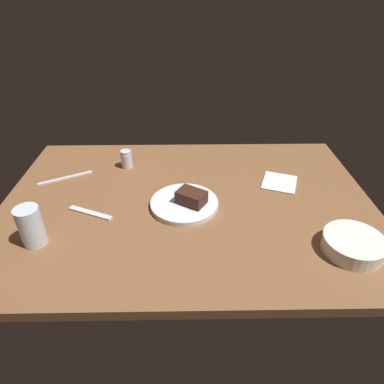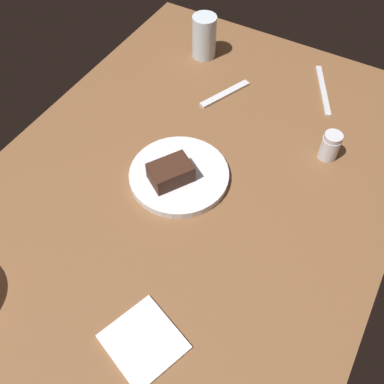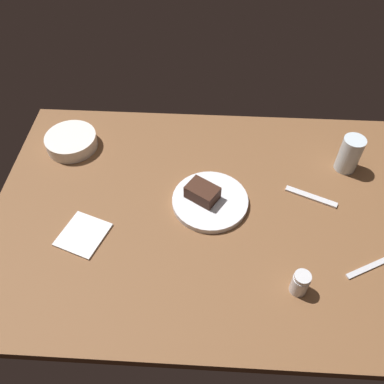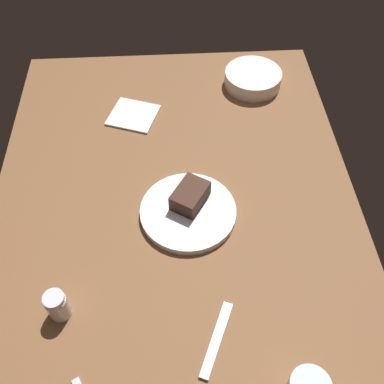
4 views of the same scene
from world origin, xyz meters
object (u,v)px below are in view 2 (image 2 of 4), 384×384
at_px(chocolate_cake_slice, 171,173).
at_px(salt_shaker, 330,146).
at_px(folded_napkin, 144,342).
at_px(dessert_plate, 179,175).
at_px(water_glass, 204,37).
at_px(butter_knife, 323,90).
at_px(dessert_spoon, 225,94).

distance_m(chocolate_cake_slice, salt_shaker, 0.36).
relative_size(salt_shaker, folded_napkin, 0.56).
distance_m(dessert_plate, folded_napkin, 0.36).
bearing_deg(folded_napkin, chocolate_cake_slice, 23.47).
xyz_separation_m(dessert_plate, water_glass, (0.41, 0.16, 0.05)).
bearing_deg(folded_napkin, dessert_plate, 21.14).
distance_m(water_glass, butter_knife, 0.34).
distance_m(dessert_spoon, butter_knife, 0.25).
relative_size(water_glass, butter_knife, 0.60).
relative_size(butter_knife, folded_napkin, 1.58).
height_order(dessert_plate, water_glass, water_glass).
xyz_separation_m(dessert_plate, salt_shaker, (0.22, -0.26, 0.02)).
distance_m(butter_knife, folded_napkin, 0.76).
height_order(water_glass, dessert_spoon, water_glass).
bearing_deg(salt_shaker, dessert_plate, 130.39).
bearing_deg(butter_knife, dessert_spoon, -83.62).
distance_m(dessert_plate, chocolate_cake_slice, 0.04).
bearing_deg(water_glass, folded_napkin, -158.49).
height_order(chocolate_cake_slice, water_glass, water_glass).
height_order(dessert_spoon, butter_knife, dessert_spoon).
xyz_separation_m(water_glass, dessert_spoon, (-0.12, -0.13, -0.05)).
distance_m(salt_shaker, water_glass, 0.46).
bearing_deg(salt_shaker, chocolate_cake_slice, 132.51).
height_order(water_glass, folded_napkin, water_glass).
distance_m(dessert_plate, salt_shaker, 0.34).
relative_size(chocolate_cake_slice, salt_shaker, 1.28).
bearing_deg(folded_napkin, butter_knife, -3.34).
xyz_separation_m(water_glass, folded_napkin, (-0.74, -0.29, -0.05)).
bearing_deg(salt_shaker, water_glass, 65.70).
xyz_separation_m(chocolate_cake_slice, water_glass, (0.43, 0.16, 0.02)).
xyz_separation_m(dessert_spoon, butter_knife, (0.14, -0.21, -0.00)).
bearing_deg(butter_knife, folded_napkin, -30.42).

